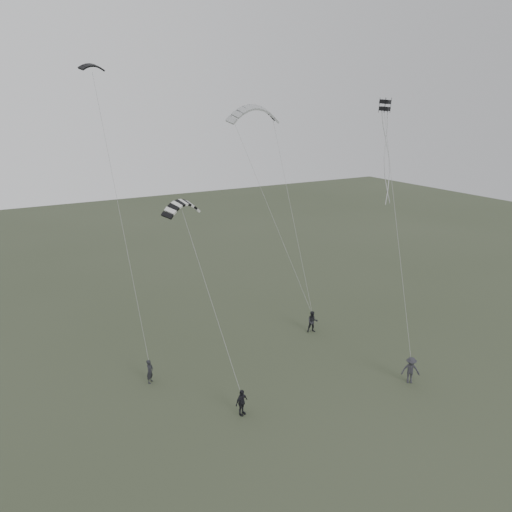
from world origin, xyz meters
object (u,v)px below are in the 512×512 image
kite_pale_large (254,107)px  kite_dark_small (92,65)px  kite_box (385,105)px  flyer_left (150,371)px  flyer_center (242,402)px  flyer_far (411,370)px  kite_striped (182,203)px  flyer_right (313,322)px

kite_pale_large → kite_dark_small: bearing=-165.7°
kite_box → kite_dark_small: bearing=124.2°
flyer_left → flyer_center: flyer_center is taller
kite_dark_small → kite_box: 18.82m
flyer_left → kite_dark_small: 19.50m
kite_dark_small → kite_pale_large: size_ratio=0.36×
flyer_center → flyer_far: size_ratio=0.89×
kite_dark_small → flyer_far: bearing=-63.6°
flyer_far → kite_box: (1.82, 5.87, 15.95)m
flyer_center → kite_striped: size_ratio=0.56×
flyer_center → flyer_far: 11.08m
kite_pale_large → flyer_center: bearing=-119.4°
flyer_far → kite_pale_large: 23.46m
flyer_far → kite_dark_small: size_ratio=1.09×
flyer_left → kite_box: 22.83m
flyer_left → kite_striped: kite_striped is taller
flyer_right → kite_dark_small: size_ratio=1.05×
flyer_right → kite_striped: 14.52m
kite_pale_large → kite_striped: size_ratio=1.62×
flyer_center → kite_box: kite_box is taller
flyer_left → flyer_right: (13.22, 0.87, 0.07)m
flyer_right → kite_pale_large: (-0.51, 8.26, 15.81)m
kite_dark_small → kite_pale_large: 13.74m
flyer_far → kite_dark_small: kite_dark_small is taller
kite_striped → kite_box: bearing=-38.4°
kite_pale_large → flyer_left: bearing=-142.0°
kite_box → flyer_right: bearing=103.7°
flyer_center → kite_box: size_ratio=2.25×
flyer_far → kite_box: kite_box is taller
flyer_right → flyer_far: bearing=-59.8°
flyer_right → kite_box: size_ratio=2.44×
flyer_right → flyer_far: (1.03, -9.03, 0.03)m
flyer_far → flyer_left: bearing=-174.1°
kite_box → kite_striped: bearing=138.1°
flyer_right → kite_box: 16.54m
flyer_left → kite_pale_large: kite_pale_large is taller
flyer_right → kite_dark_small: (-13.71, 5.45, 18.37)m
flyer_left → kite_striped: bearing=-28.6°
flyer_center → kite_box: bearing=-4.6°
flyer_left → kite_pale_large: 22.29m
flyer_left → kite_box: size_ratio=2.24×
flyer_left → kite_pale_large: size_ratio=0.34×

